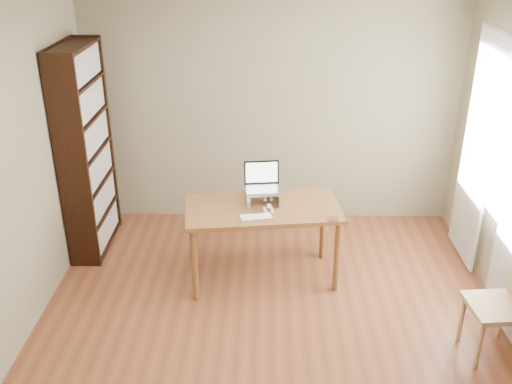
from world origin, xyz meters
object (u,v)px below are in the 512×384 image
object	(u,v)px
bookshelf	(86,151)
chair	(507,300)
desk	(263,216)
keyboard	(256,217)
cat	(266,196)
laptop	(263,182)

from	to	relation	value
bookshelf	chair	bearing A→B (deg)	-24.53
bookshelf	desk	world-z (taller)	bookshelf
desk	bookshelf	bearing A→B (deg)	153.93
keyboard	cat	distance (m)	0.34
keyboard	laptop	bearing A→B (deg)	69.35
keyboard	chair	distance (m)	2.10
laptop	cat	xyz separation A→B (m)	(0.03, -0.03, -0.13)
bookshelf	keyboard	distance (m)	1.90
cat	laptop	bearing A→B (deg)	124.78
bookshelf	laptop	world-z (taller)	bookshelf
cat	chair	bearing A→B (deg)	-41.38
cat	desk	bearing A→B (deg)	-111.94
desk	keyboard	size ratio (longest dim) A/B	4.80
desk	cat	xyz separation A→B (m)	(0.03, 0.11, 0.16)
laptop	keyboard	xyz separation A→B (m)	(-0.06, -0.36, -0.18)
desk	laptop	bearing A→B (deg)	82.84
cat	bookshelf	bearing A→B (deg)	155.52
chair	keyboard	bearing A→B (deg)	151.25
bookshelf	desk	xyz separation A→B (m)	(1.75, -0.60, -0.40)
bookshelf	keyboard	world-z (taller)	bookshelf
chair	cat	bearing A→B (deg)	142.31
keyboard	bookshelf	bearing A→B (deg)	142.62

